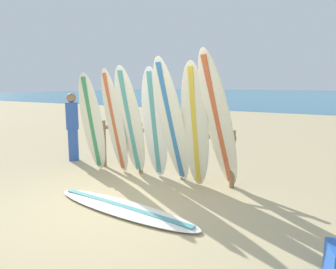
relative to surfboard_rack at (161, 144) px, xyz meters
The scene contains 12 objects.
ground_plane 2.05m from the surfboard_rack, 86.17° to the right, with size 120.00×120.00×0.00m, color tan.
ocean_water 56.08m from the surfboard_rack, 89.87° to the left, with size 120.00×80.00×0.01m, color #196B93.
surfboard_rack is the anchor object (origin of this frame).
surfboard_leaning_far_left 1.58m from the surfboard_rack, 163.55° to the right, with size 0.58×0.59×2.16m.
surfboard_leaning_left 1.06m from the surfboard_rack, 157.06° to the right, with size 0.56×0.63×2.23m.
surfboard_leaning_center_left 0.77m from the surfboard_rack, 144.80° to the right, with size 0.59×0.81×2.27m.
surfboard_leaning_center 0.51m from the surfboard_rack, 86.62° to the right, with size 0.58×0.62×2.25m.
surfboard_leaning_center_right 0.83m from the surfboard_rack, 40.52° to the right, with size 0.68×0.93×2.40m.
surfboard_leaning_right 1.15m from the surfboard_rack, 22.91° to the right, with size 0.54×0.64×2.31m.
surfboard_leaning_far_right 1.56m from the surfboard_rack, 15.55° to the right, with size 0.72×1.20×2.49m.
surfboard_lying_on_sand 2.00m from the surfboard_rack, 77.02° to the right, with size 2.78×0.80×0.08m.
beachgoer_standing 2.62m from the surfboard_rack, behind, with size 0.32×0.30×1.69m.
Camera 1 is at (3.15, -3.50, 1.92)m, focal length 33.32 mm.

